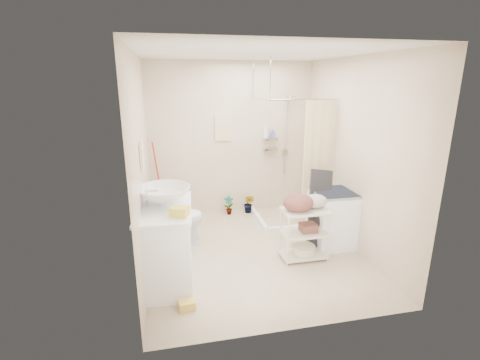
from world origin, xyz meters
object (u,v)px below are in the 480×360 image
at_px(toilet, 175,218).
at_px(washing_machine, 332,218).
at_px(laundry_rack, 304,229).
at_px(vanity, 167,244).

relative_size(toilet, washing_machine, 0.99).
bearing_deg(laundry_rack, toilet, 155.06).
distance_m(vanity, laundry_rack, 1.77).
distance_m(vanity, toilet, 0.95).
relative_size(toilet, laundry_rack, 0.96).
bearing_deg(washing_machine, laundry_rack, -151.66).
height_order(vanity, laundry_rack, vanity).
xyz_separation_m(toilet, laundry_rack, (1.64, -0.77, 0.02)).
xyz_separation_m(vanity, laundry_rack, (1.76, 0.17, -0.05)).
bearing_deg(laundry_rack, vanity, -174.29).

